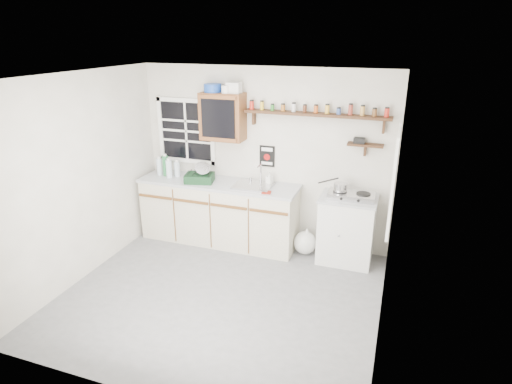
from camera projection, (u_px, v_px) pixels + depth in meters
room at (218, 196)px, 4.61m from camera, size 3.64×3.24×2.54m
main_cabinet at (219, 212)px, 6.22m from camera, size 2.31×0.63×0.92m
right_cabinet at (346, 229)px, 5.68m from camera, size 0.73×0.57×0.91m
sink at (254, 185)px, 5.89m from camera, size 0.52×0.44×0.29m
upper_cabinet at (223, 117)px, 5.86m from camera, size 0.60×0.32×0.65m
upper_cabinet_clutter at (221, 88)px, 5.73m from camera, size 0.52×0.24×0.14m
spice_shelf at (317, 113)px, 5.49m from camera, size 1.91×0.18×0.35m
secondary_shelf at (364, 144)px, 5.43m from camera, size 0.45×0.16×0.24m
warning_sign at (267, 156)px, 5.99m from camera, size 0.22×0.02×0.30m
window_back at (186, 131)px, 6.28m from camera, size 0.93×0.03×0.98m
window_right at (394, 180)px, 4.48m from camera, size 0.03×0.78×1.08m
water_bottles at (168, 167)px, 6.26m from camera, size 0.36×0.17×0.33m
dish_rack at (200, 176)px, 6.03m from camera, size 0.45×0.38×0.29m
soap_bottle at (270, 178)px, 5.94m from camera, size 0.10×0.10×0.18m
rag at (266, 192)px, 5.64m from camera, size 0.14×0.12×0.02m
hotplate at (351, 195)px, 5.48m from camera, size 0.60×0.33×0.09m
saucepan at (340, 187)px, 5.50m from camera, size 0.41×0.28×0.19m
trash_bag at (305, 242)px, 5.92m from camera, size 0.36×0.33×0.42m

